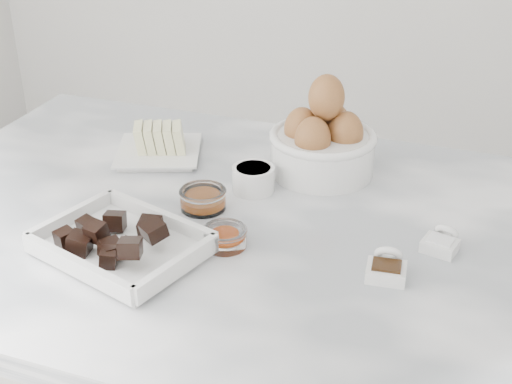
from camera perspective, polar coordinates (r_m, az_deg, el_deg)
marble_slab at (r=1.17m, az=-1.42°, el=-3.08°), size 1.20×0.80×0.04m
chocolate_dish at (r=1.08m, az=-10.77°, el=-3.69°), size 0.28×0.24×0.06m
butter_plate at (r=1.38m, az=-7.95°, el=3.78°), size 0.20×0.20×0.06m
sugar_ramekin at (r=1.24m, az=-0.21°, el=1.15°), size 0.07×0.07×0.04m
egg_bowl at (r=1.29m, az=5.37°, el=4.04°), size 0.20×0.20×0.19m
honey_bowl at (r=1.19m, az=-4.27°, el=-0.53°), size 0.08×0.08×0.03m
zest_bowl at (r=1.09m, az=-2.51°, el=-3.56°), size 0.07×0.07×0.03m
vanilla_spoon at (r=1.04m, az=10.41°, el=-5.93°), size 0.06×0.07×0.04m
salt_spoon at (r=1.11m, az=14.62°, el=-3.89°), size 0.06×0.07×0.04m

